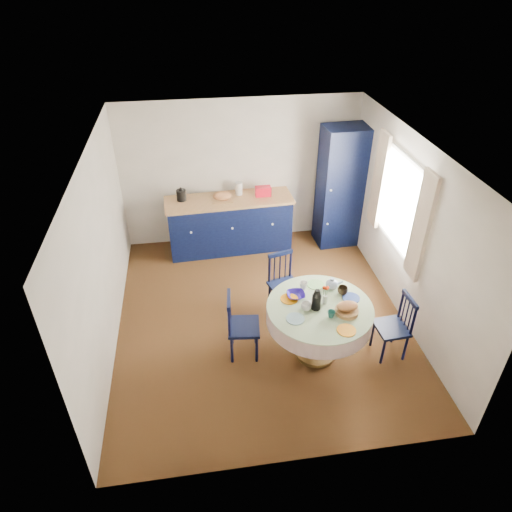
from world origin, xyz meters
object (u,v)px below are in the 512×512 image
at_px(dining_table, 320,314).
at_px(cobalt_bowl, 296,295).
at_px(chair_left, 241,325).
at_px(mug_a, 306,307).
at_px(mug_b, 331,314).
at_px(chair_right, 395,326).
at_px(chair_far, 284,283).
at_px(mug_c, 343,290).
at_px(mug_d, 303,286).
at_px(pantry_cabinet, 341,187).
at_px(kitchen_counter, 230,223).

distance_m(dining_table, cobalt_bowl, 0.37).
distance_m(chair_left, mug_a, 0.88).
xyz_separation_m(mug_b, cobalt_bowl, (-0.33, 0.43, -0.02)).
bearing_deg(chair_right, chair_left, -101.79).
bearing_deg(chair_far, mug_c, -66.39).
height_order(chair_right, mug_a, chair_right).
distance_m(dining_table, mug_b, 0.27).
bearing_deg(mug_d, pantry_cabinet, 62.54).
distance_m(mug_d, cobalt_bowl, 0.20).
relative_size(chair_left, cobalt_bowl, 4.04).
bearing_deg(chair_right, dining_table, -100.78).
distance_m(mug_c, cobalt_bowl, 0.59).
relative_size(dining_table, chair_far, 1.43).
bearing_deg(chair_far, chair_left, -147.67).
relative_size(kitchen_counter, mug_c, 16.56).
bearing_deg(mug_d, chair_left, -165.45).
height_order(chair_far, mug_b, chair_far).
distance_m(pantry_cabinet, mug_b, 3.03).
distance_m(kitchen_counter, cobalt_bowl, 2.57).
bearing_deg(chair_left, mug_b, -102.89).
height_order(chair_left, cobalt_bowl, chair_left).
distance_m(dining_table, mug_d, 0.43).
xyz_separation_m(dining_table, chair_far, (-0.25, 0.94, -0.20)).
bearing_deg(mug_c, kitchen_counter, 115.20).
bearing_deg(cobalt_bowl, mug_c, -2.08).
distance_m(kitchen_counter, mug_c, 2.79).
bearing_deg(chair_left, mug_d, -69.08).
bearing_deg(dining_table, cobalt_bowl, 138.81).
bearing_deg(mug_d, kitchen_counter, 107.10).
height_order(mug_a, cobalt_bowl, mug_a).
distance_m(mug_b, mug_d, 0.61).
bearing_deg(cobalt_bowl, mug_d, 49.11).
relative_size(pantry_cabinet, mug_d, 20.18).
distance_m(mug_c, mug_d, 0.49).
relative_size(kitchen_counter, mug_b, 23.03).
bearing_deg(mug_d, chair_far, 102.97).
height_order(chair_left, mug_b, chair_left).
distance_m(chair_right, mug_c, 0.80).
relative_size(dining_table, mug_d, 12.54).
bearing_deg(chair_far, chair_right, -56.53).
xyz_separation_m(dining_table, mug_c, (0.34, 0.20, 0.17)).
bearing_deg(dining_table, chair_far, 105.19).
height_order(kitchen_counter, mug_b, kitchen_counter).
xyz_separation_m(kitchen_counter, chair_right, (1.80, -2.83, -0.04)).
xyz_separation_m(dining_table, mug_b, (0.07, -0.20, 0.17)).
bearing_deg(mug_d, cobalt_bowl, -130.89).
relative_size(chair_far, mug_d, 8.80).
height_order(kitchen_counter, mug_c, kitchen_counter).
bearing_deg(mug_a, chair_left, 166.31).
relative_size(chair_far, mug_b, 9.78).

